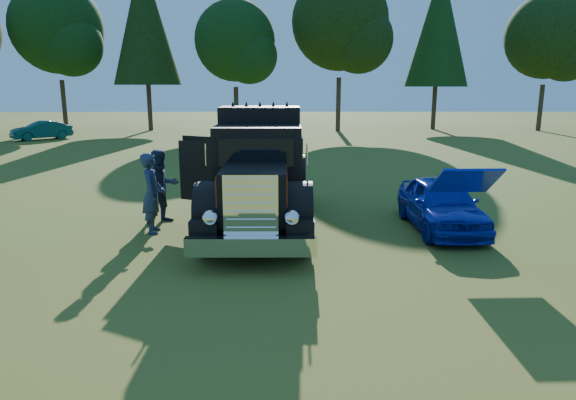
# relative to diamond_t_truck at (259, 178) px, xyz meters

# --- Properties ---
(ground) EXTENTS (120.00, 120.00, 0.00)m
(ground) POSITION_rel_diamond_t_truck_xyz_m (0.84, -1.58, -1.28)
(ground) COLOR #2E5218
(ground) RESTS_ON ground
(treeline) EXTENTS (72.10, 24.04, 13.84)m
(treeline) POSITION_rel_diamond_t_truck_xyz_m (-1.72, 25.82, 6.42)
(treeline) COLOR #2D2116
(treeline) RESTS_ON ground
(diamond_t_truck) EXTENTS (3.27, 7.16, 3.00)m
(diamond_t_truck) POSITION_rel_diamond_t_truck_xyz_m (0.00, 0.00, 0.00)
(diamond_t_truck) COLOR black
(diamond_t_truck) RESTS_ON ground
(hotrod_coupe) EXTENTS (1.61, 4.09, 1.89)m
(hotrod_coupe) POSITION_rel_diamond_t_truck_xyz_m (4.55, -0.22, -0.62)
(hotrod_coupe) COLOR #07369B
(hotrod_coupe) RESTS_ON ground
(spectator_near) EXTENTS (0.56, 0.78, 1.97)m
(spectator_near) POSITION_rel_diamond_t_truck_xyz_m (-2.57, -0.44, -0.30)
(spectator_near) COLOR #1A1F3C
(spectator_near) RESTS_ON ground
(spectator_far) EXTENTS (1.19, 1.16, 1.93)m
(spectator_far) POSITION_rel_diamond_t_truck_xyz_m (-2.55, 0.50, -0.31)
(spectator_far) COLOR #1A243E
(spectator_far) RESTS_ON ground
(distant_teal_car) EXTENTS (3.63, 3.43, 1.22)m
(distant_teal_car) POSITION_rel_diamond_t_truck_xyz_m (-15.57, 21.75, -0.67)
(distant_teal_car) COLOR #092F3B
(distant_teal_car) RESTS_ON ground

